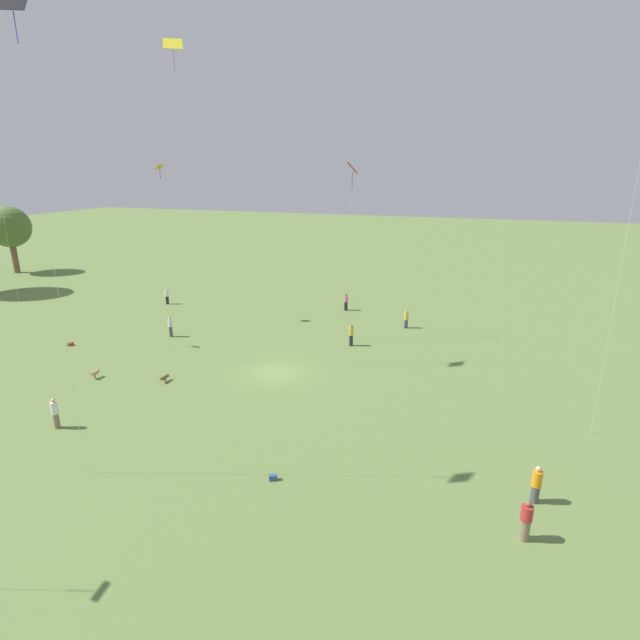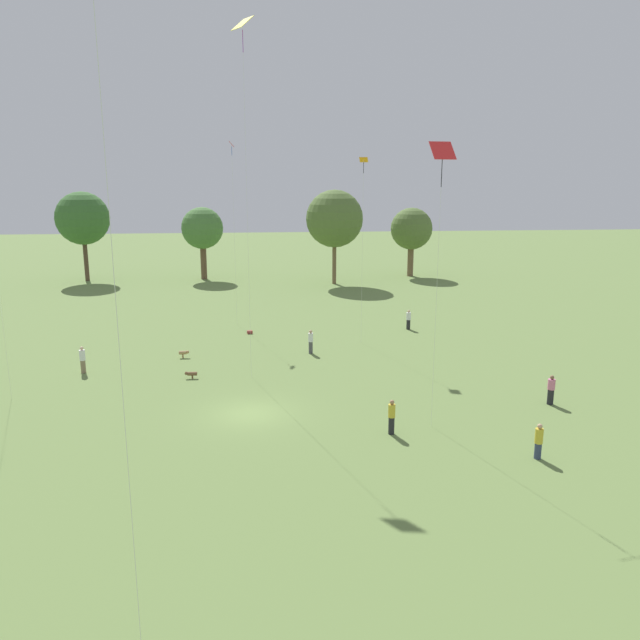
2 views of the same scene
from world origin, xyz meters
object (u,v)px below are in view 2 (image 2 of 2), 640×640
kite_4 (232,162)px  kite_5 (243,40)px  person_3 (408,320)px  dog_0 (191,374)px  kite_3 (363,176)px  person_7 (392,417)px  kite_1 (442,160)px  picnic_bag_1 (250,332)px  dog_1 (184,353)px  person_0 (83,360)px  person_1 (551,390)px  person_2 (311,342)px  person_4 (539,441)px

kite_4 → kite_5: 16.72m
person_3 → dog_0: person_3 is taller
person_3 → kite_3: size_ratio=0.12×
kite_3 → person_7: bearing=147.6°
kite_1 → picnic_bag_1: 26.94m
person_3 → kite_4: bearing=-45.6°
kite_5 → kite_3: bearing=145.5°
person_7 → picnic_bag_1: 23.21m
person_3 → person_7: size_ratio=0.94×
dog_0 → dog_1: dog_1 is taller
person_0 → kite_5: 22.82m
person_1 → kite_4: (-18.67, 22.10, 13.30)m
kite_4 → person_1: bearing=-95.8°
person_2 → dog_1: 9.32m
person_0 → dog_1: bearing=-81.2°
person_4 → kite_3: bearing=55.7°
kite_3 → kite_1: bearing=155.0°
person_1 → person_7: size_ratio=0.95×
person_3 → picnic_bag_1: bearing=-32.4°
person_4 → dog_1: size_ratio=2.33×
person_1 → kite_5: bearing=66.9°
person_2 → kite_1: kite_1 is taller
person_2 → kite_4: (-5.78, 9.99, 13.26)m
person_7 → kite_4: 29.93m
person_0 → kite_4: size_ratio=0.12×
person_7 → kite_5: kite_5 is taller
person_1 → kite_3: (-8.64, 14.82, 12.07)m
person_7 → dog_0: bearing=-106.4°
picnic_bag_1 → person_7: bearing=-71.3°
person_7 → dog_0: size_ratio=2.27×
person_0 → kite_1: size_ratio=0.13×
person_7 → dog_1: size_ratio=2.47×
person_7 → kite_3: 21.80m
person_0 → kite_4: (9.83, 13.28, 13.25)m
person_4 → dog_1: 26.16m
kite_3 → kite_4: (-10.03, 7.27, 1.23)m
person_0 → person_7: person_7 is taller
dog_1 → kite_3: bearing=100.4°
person_7 → person_4: bearing=86.6°
person_1 → person_3: 19.24m
kite_1 → picnic_bag_1: kite_1 is taller
kite_1 → person_3: bearing=116.1°
dog_0 → person_1: bearing=-106.0°
person_3 → kite_5: bearing=8.7°
kite_1 → kite_5: kite_5 is taller
person_4 → person_7: (-6.19, 3.50, 0.06)m
kite_1 → kite_3: size_ratio=1.01×
kite_3 → dog_1: (-13.55, -2.98, -12.55)m
kite_3 → dog_0: kite_3 is taller
person_3 → dog_1: 19.66m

